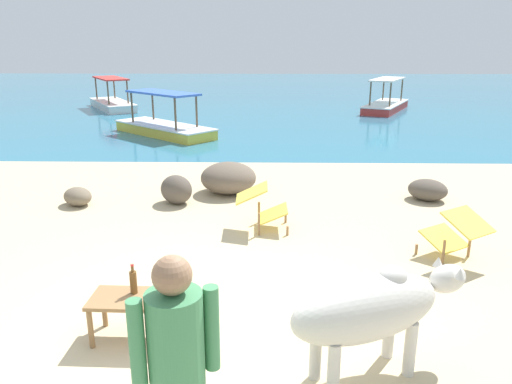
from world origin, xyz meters
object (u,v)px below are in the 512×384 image
(person_standing, at_px, (177,365))
(boat_yellow, at_px, (164,126))
(boat_red, at_px, (386,104))
(boat_white, at_px, (112,102))
(low_bench_table, at_px, (132,304))
(cow, at_px, (371,308))
(bottle, at_px, (133,282))
(deck_chair_near, at_px, (262,204))
(deck_chair_far, at_px, (455,232))

(person_standing, relative_size, boat_yellow, 0.46)
(boat_red, height_order, boat_white, same)
(low_bench_table, relative_size, boat_red, 0.20)
(cow, relative_size, person_standing, 1.05)
(bottle, xyz_separation_m, deck_chair_near, (1.19, 2.79, -0.16))
(cow, xyz_separation_m, deck_chair_far, (1.55, 2.33, -0.25))
(low_bench_table, xyz_separation_m, bottle, (0.01, 0.08, 0.19))
(low_bench_table, bearing_deg, deck_chair_near, 68.82)
(cow, height_order, boat_red, boat_red)
(deck_chair_near, distance_m, deck_chair_far, 2.67)
(boat_red, relative_size, boat_white, 1.01)
(boat_yellow, bearing_deg, bottle, 142.06)
(cow, xyz_separation_m, boat_red, (4.01, 16.81, -0.39))
(person_standing, xyz_separation_m, boat_white, (-5.96, 18.35, -0.70))
(deck_chair_far, relative_size, boat_red, 0.24)
(cow, relative_size, boat_yellow, 0.48)
(low_bench_table, height_order, boat_white, boat_white)
(cow, distance_m, boat_red, 17.28)
(low_bench_table, distance_m, bottle, 0.21)
(boat_white, bearing_deg, bottle, -12.87)
(cow, bearing_deg, boat_red, 51.84)
(boat_red, bearing_deg, cow, 12.48)
(bottle, height_order, deck_chair_near, bottle)
(cow, xyz_separation_m, deck_chair_near, (-0.91, 3.38, -0.25))
(person_standing, relative_size, boat_red, 0.43)
(bottle, bearing_deg, person_standing, -67.39)
(bottle, height_order, boat_yellow, boat_yellow)
(person_standing, bearing_deg, boat_white, -4.30)
(deck_chair_far, distance_m, boat_white, 17.29)
(boat_red, bearing_deg, boat_white, -65.91)
(bottle, height_order, person_standing, person_standing)
(person_standing, bearing_deg, bottle, 0.32)
(bottle, height_order, deck_chair_far, bottle)
(boat_yellow, bearing_deg, boat_red, -102.75)
(boat_yellow, bearing_deg, deck_chair_far, 163.94)
(deck_chair_far, relative_size, person_standing, 0.57)
(bottle, xyz_separation_m, boat_red, (6.11, 16.22, -0.30))
(person_standing, bearing_deg, boat_yellow, -10.51)
(boat_red, xyz_separation_m, boat_white, (-11.33, 0.36, 0.00))
(deck_chair_near, bearing_deg, bottle, -113.98)
(deck_chair_far, height_order, person_standing, person_standing)
(cow, xyz_separation_m, low_bench_table, (-2.11, 0.51, -0.28))
(cow, bearing_deg, low_bench_table, 141.67)
(low_bench_table, relative_size, deck_chair_near, 0.99)
(deck_chair_far, height_order, boat_white, boat_white)
(person_standing, height_order, boat_red, person_standing)
(cow, bearing_deg, deck_chair_near, 80.30)
(deck_chair_far, bearing_deg, boat_yellow, -1.57)
(person_standing, distance_m, boat_red, 18.79)
(low_bench_table, distance_m, deck_chair_far, 4.09)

